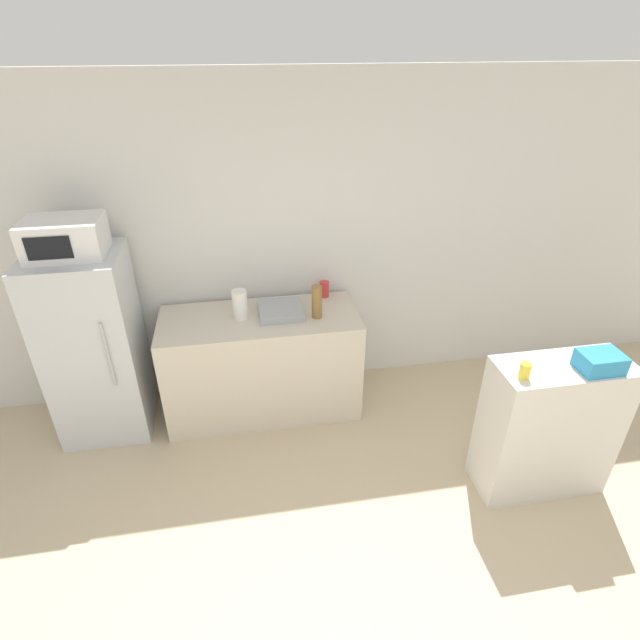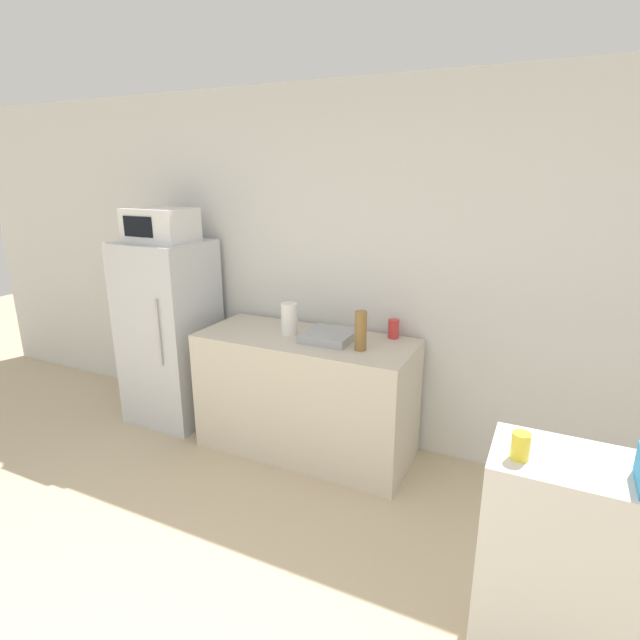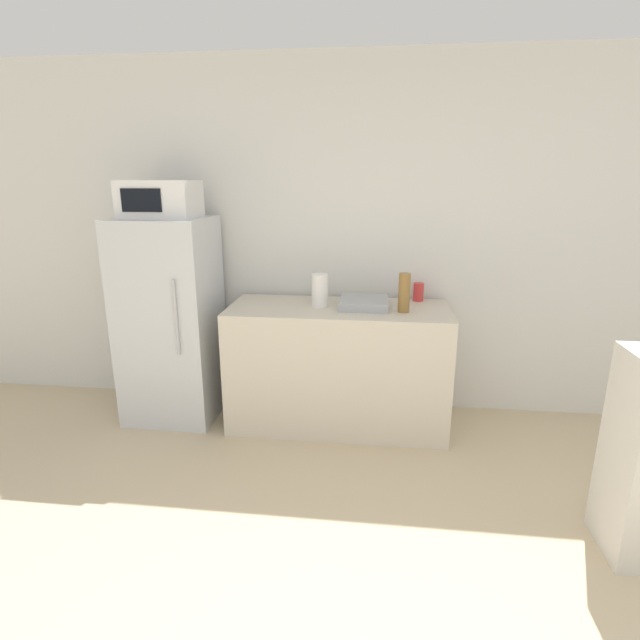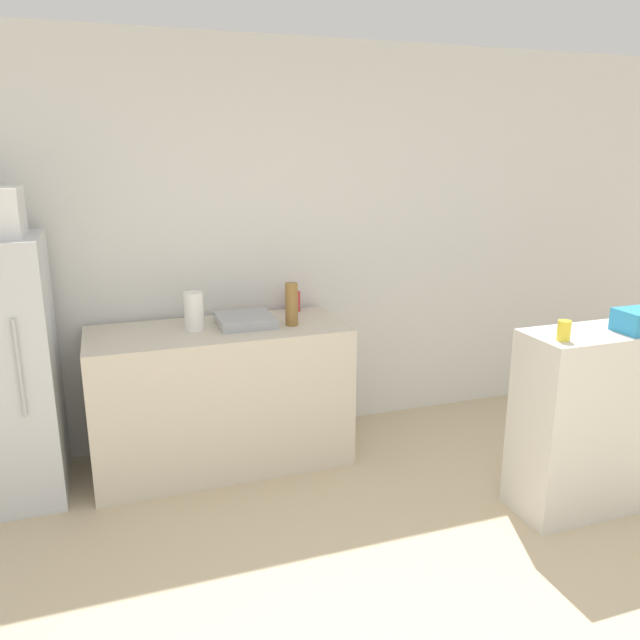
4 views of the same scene
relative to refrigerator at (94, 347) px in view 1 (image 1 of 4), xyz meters
The scene contains 11 objects.
wall_back 1.62m from the refrigerator, 14.80° to the left, with size 8.00×0.06×2.60m, color silver.
refrigerator is the anchor object (origin of this frame).
microwave 0.87m from the refrigerator, 109.14° to the right, with size 0.50×0.37×0.25m.
counter 1.28m from the refrigerator, ahead, with size 1.54×0.64×0.88m, color beige.
sink_basin 1.42m from the refrigerator, ahead, with size 0.33×0.33×0.06m, color #9EA3A8.
bottle_tall 1.70m from the refrigerator, ahead, with size 0.08×0.08×0.26m, color olive.
bottle_short 1.83m from the refrigerator, ahead, with size 0.08×0.08×0.13m, color red.
shelf_cabinet 3.28m from the refrigerator, 20.66° to the right, with size 0.86×0.37×1.01m, color silver.
basket 3.46m from the refrigerator, 20.90° to the right, with size 0.25×0.18×0.12m, color #2D8EC6.
jar 3.01m from the refrigerator, 24.15° to the right, with size 0.07×0.07×0.10m, color yellow.
paper_towel_roll 1.13m from the refrigerator, ahead, with size 0.11×0.11×0.23m, color white.
Camera 1 is at (-0.34, -0.94, 2.80)m, focal length 28.00 mm.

